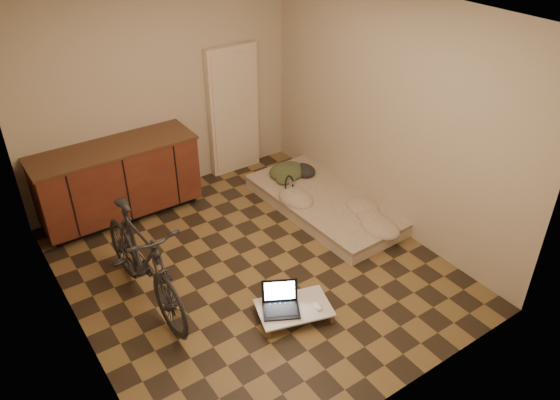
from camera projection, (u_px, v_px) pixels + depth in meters
room_shell at (249, 156)px, 5.02m from camera, size 3.50×4.00×2.60m
cabinets at (118, 181)px, 6.29m from camera, size 1.84×0.62×0.91m
appliance_panel at (233, 111)px, 7.07m from camera, size 0.70×0.10×1.70m
bicycle at (142, 256)px, 4.97m from camera, size 0.56×1.72×1.10m
futon at (325, 203)px, 6.59m from camera, size 1.04×2.06×0.17m
clothing_pile at (292, 167)px, 6.97m from camera, size 0.53×0.45×0.21m
headphones at (289, 184)px, 6.66m from camera, size 0.32×0.32×0.16m
lap_desk at (294, 308)px, 5.05m from camera, size 0.77×0.61×0.11m
laptop at (281, 303)px, 5.01m from camera, size 0.43×0.42×0.23m
mouse at (318, 306)px, 5.02m from camera, size 0.08×0.12×0.04m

